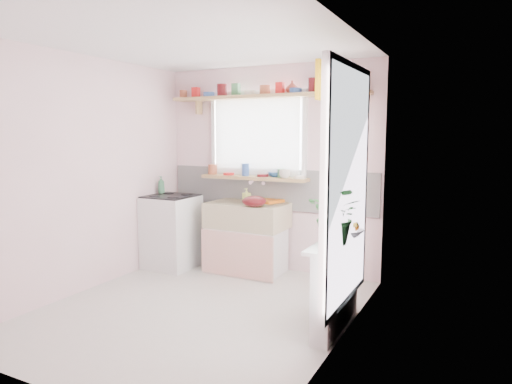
% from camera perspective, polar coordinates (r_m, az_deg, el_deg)
% --- Properties ---
extents(room, '(3.20, 3.20, 3.20)m').
position_cam_1_polar(room, '(4.70, 5.11, 3.48)').
color(room, beige).
rests_on(room, ground).
extents(sink_unit, '(0.95, 0.65, 1.11)m').
position_cam_1_polar(sink_unit, '(5.56, -1.13, -5.67)').
color(sink_unit, white).
rests_on(sink_unit, ground).
extents(cooker, '(0.58, 0.58, 0.93)m').
position_cam_1_polar(cooker, '(5.86, -10.52, -4.83)').
color(cooker, white).
rests_on(cooker, ground).
extents(radiator_ledge, '(0.22, 0.95, 0.78)m').
position_cam_1_polar(radiator_ledge, '(4.06, 9.94, -11.24)').
color(radiator_ledge, white).
rests_on(radiator_ledge, ground).
extents(windowsill, '(1.40, 0.22, 0.04)m').
position_cam_1_polar(windowsill, '(5.61, -0.25, 1.78)').
color(windowsill, tan).
rests_on(windowsill, room).
extents(pine_shelf, '(2.52, 0.24, 0.04)m').
position_cam_1_polar(pine_shelf, '(5.53, 1.11, 11.86)').
color(pine_shelf, tan).
rests_on(pine_shelf, room).
extents(shelf_crockery, '(2.47, 0.11, 0.12)m').
position_cam_1_polar(shelf_crockery, '(5.54, 0.94, 12.62)').
color(shelf_crockery, '#A55133').
rests_on(shelf_crockery, pine_shelf).
extents(sill_crockery, '(1.35, 0.11, 0.12)m').
position_cam_1_polar(sill_crockery, '(5.63, -0.70, 2.55)').
color(sill_crockery, '#A55133').
rests_on(sill_crockery, windowsill).
extents(dish_tray, '(0.43, 0.38, 0.04)m').
position_cam_1_polar(dish_tray, '(5.59, 1.33, -1.05)').
color(dish_tray, orange).
rests_on(dish_tray, sink_unit).
extents(colander, '(0.36, 0.36, 0.13)m').
position_cam_1_polar(colander, '(5.22, -0.24, -1.16)').
color(colander, '#4F0D11').
rests_on(colander, sink_unit).
extents(jade_plant, '(0.48, 0.42, 0.49)m').
position_cam_1_polar(jade_plant, '(3.79, 10.09, -2.89)').
color(jade_plant, '#2A6A2E').
rests_on(jade_plant, radiator_ledge).
extents(fruit_bowl, '(0.35, 0.35, 0.07)m').
position_cam_1_polar(fruit_bowl, '(4.13, 11.31, -5.04)').
color(fruit_bowl, silver).
rests_on(fruit_bowl, radiator_ledge).
extents(herb_pot, '(0.11, 0.08, 0.19)m').
position_cam_1_polar(herb_pot, '(4.16, 11.50, -4.10)').
color(herb_pot, '#315A24').
rests_on(herb_pot, radiator_ledge).
extents(soap_bottle_sink, '(0.10, 0.10, 0.17)m').
position_cam_1_polar(soap_bottle_sink, '(5.55, -1.19, -0.41)').
color(soap_bottle_sink, '#BACC5A').
rests_on(soap_bottle_sink, sink_unit).
extents(sill_cup, '(0.13, 0.13, 0.10)m').
position_cam_1_polar(sill_cup, '(5.37, 3.62, 2.27)').
color(sill_cup, beige).
rests_on(sill_cup, windowsill).
extents(sill_bowl, '(0.22, 0.22, 0.06)m').
position_cam_1_polar(sill_bowl, '(5.55, 2.51, 2.22)').
color(sill_bowl, '#376DB3').
rests_on(sill_bowl, windowsill).
extents(shelf_vase, '(0.15, 0.15, 0.15)m').
position_cam_1_polar(shelf_vase, '(5.46, 4.53, 12.91)').
color(shelf_vase, '#9B3D2F').
rests_on(shelf_vase, pine_shelf).
extents(cooker_bottle, '(0.09, 0.09, 0.22)m').
position_cam_1_polar(cooker_bottle, '(5.98, -11.76, 0.88)').
color(cooker_bottle, '#408157').
rests_on(cooker_bottle, cooker).
extents(fruit, '(0.20, 0.14, 0.10)m').
position_cam_1_polar(fruit, '(4.12, 11.43, -4.24)').
color(fruit, orange).
rests_on(fruit, fruit_bowl).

